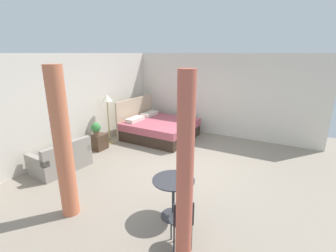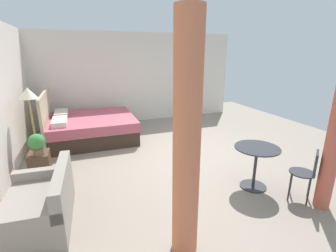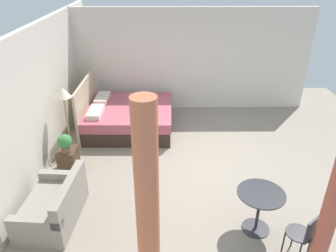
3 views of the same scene
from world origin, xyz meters
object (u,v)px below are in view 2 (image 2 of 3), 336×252
(potted_plant, at_px, (37,143))
(couch, at_px, (41,206))
(nightstand, at_px, (40,165))
(cafe_chair_near_window, at_px, (308,171))
(floor_lamp, at_px, (29,100))
(bed, at_px, (90,127))
(balcony_table, at_px, (256,159))

(potted_plant, bearing_deg, couch, -174.41)
(nightstand, xyz_separation_m, cafe_chair_near_window, (-2.32, -3.91, 0.28))
(cafe_chair_near_window, bearing_deg, nightstand, 59.28)
(floor_lamp, bearing_deg, potted_plant, -170.35)
(cafe_chair_near_window, bearing_deg, bed, 34.98)
(potted_plant, distance_m, floor_lamp, 0.94)
(couch, height_order, floor_lamp, floor_lamp)
(nightstand, bearing_deg, cafe_chair_near_window, -120.72)
(bed, xyz_separation_m, floor_lamp, (-1.25, 1.11, 1.02))
(couch, distance_m, potted_plant, 1.42)
(nightstand, bearing_deg, floor_lamp, 9.34)
(nightstand, bearing_deg, balcony_table, -116.52)
(floor_lamp, bearing_deg, couch, -173.07)
(bed, height_order, potted_plant, bed)
(nightstand, relative_size, floor_lamp, 0.29)
(potted_plant, distance_m, cafe_chair_near_window, 4.48)
(cafe_chair_near_window, bearing_deg, potted_plant, 60.25)
(nightstand, distance_m, floor_lamp, 1.26)
(potted_plant, bearing_deg, cafe_chair_near_window, -119.75)
(couch, xyz_separation_m, potted_plant, (1.35, 0.13, 0.43))
(nightstand, bearing_deg, couch, -174.01)
(bed, height_order, couch, bed)
(bed, bearing_deg, cafe_chair_near_window, -145.02)
(bed, relative_size, nightstand, 4.68)
(cafe_chair_near_window, bearing_deg, couch, 76.95)
(balcony_table, distance_m, cafe_chair_near_window, 0.76)
(nightstand, bearing_deg, potted_plant, -168.59)
(bed, height_order, floor_lamp, floor_lamp)
(potted_plant, bearing_deg, balcony_table, -115.30)
(potted_plant, relative_size, cafe_chair_near_window, 0.48)
(balcony_table, bearing_deg, floor_lamp, 57.16)
(nightstand, height_order, floor_lamp, floor_lamp)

